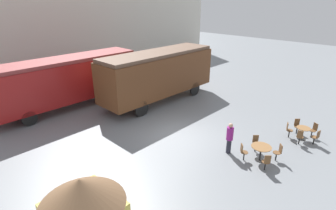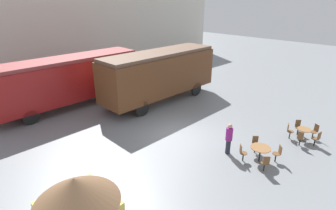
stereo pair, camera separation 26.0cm
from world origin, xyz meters
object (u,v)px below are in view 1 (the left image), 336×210
(cafe_chair_0, at_px, (288,129))
(visitor_person, at_px, (230,137))
(cafe_table_mid, at_px, (261,149))
(streamlined_locomotive, at_px, (77,77))
(passenger_coach_wooden, at_px, (159,73))
(cafe_table_near, at_px, (303,131))

(cafe_chair_0, distance_m, visitor_person, 4.03)
(cafe_chair_0, bearing_deg, cafe_table_mid, -116.11)
(streamlined_locomotive, bearing_deg, visitor_person, -80.90)
(passenger_coach_wooden, height_order, cafe_chair_0, passenger_coach_wooden)
(cafe_table_mid, bearing_deg, streamlined_locomotive, 100.10)
(cafe_table_mid, bearing_deg, passenger_coach_wooden, 76.82)
(cafe_table_mid, bearing_deg, cafe_table_near, -11.66)
(cafe_table_mid, relative_size, cafe_chair_0, 1.08)
(visitor_person, bearing_deg, streamlined_locomotive, 99.10)
(passenger_coach_wooden, bearing_deg, cafe_table_near, -82.08)
(streamlined_locomotive, height_order, cafe_chair_0, streamlined_locomotive)
(cafe_table_near, xyz_separation_m, visitor_person, (-4.02, 2.20, 0.37))
(visitor_person, bearing_deg, cafe_chair_0, -22.39)
(streamlined_locomotive, height_order, passenger_coach_wooden, passenger_coach_wooden)
(streamlined_locomotive, relative_size, cafe_table_near, 17.33)
(streamlined_locomotive, distance_m, cafe_table_mid, 13.34)
(visitor_person, bearing_deg, cafe_table_mid, -72.21)
(cafe_table_near, relative_size, cafe_table_mid, 0.77)
(cafe_table_near, distance_m, cafe_chair_0, 0.74)
(cafe_chair_0, bearing_deg, cafe_table_near, -0.00)
(streamlined_locomotive, relative_size, visitor_person, 7.62)
(passenger_coach_wooden, distance_m, cafe_chair_0, 9.52)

